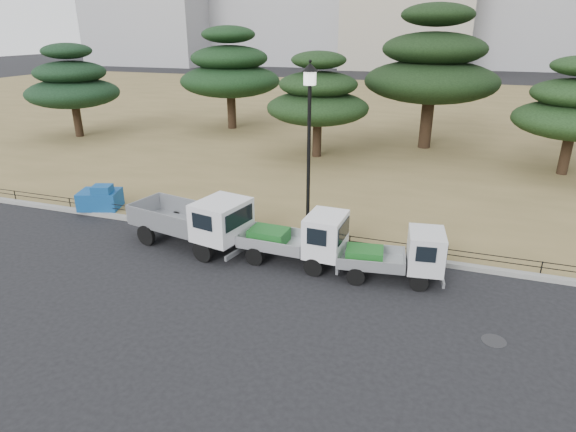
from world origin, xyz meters
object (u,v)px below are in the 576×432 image
at_px(truck_large, 195,219).
at_px(truck_kei_rear, 398,255).
at_px(truck_kei_front, 301,238).
at_px(tarp_pile, 100,198).
at_px(street_lamp, 309,125).

distance_m(truck_large, truck_kei_rear, 6.98).
bearing_deg(truck_large, truck_kei_rear, 10.79).
xyz_separation_m(truck_kei_front, truck_kei_rear, (3.13, -0.06, -0.09)).
distance_m(truck_large, tarp_pile, 5.80).
bearing_deg(tarp_pile, truck_kei_front, -10.93).
height_order(truck_kei_rear, tarp_pile, truck_kei_rear).
relative_size(truck_kei_front, tarp_pile, 1.84).
distance_m(street_lamp, tarp_pile, 9.79).
xyz_separation_m(truck_kei_rear, street_lamp, (-3.39, 1.70, 3.42)).
distance_m(truck_kei_rear, street_lamp, 5.10).
bearing_deg(truck_kei_front, street_lamp, 101.35).
height_order(street_lamp, tarp_pile, street_lamp).
xyz_separation_m(truck_large, tarp_pile, (-5.50, 1.78, -0.48)).
xyz_separation_m(truck_large, truck_kei_front, (3.84, -0.03, -0.16)).
bearing_deg(truck_kei_rear, truck_large, 171.57).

